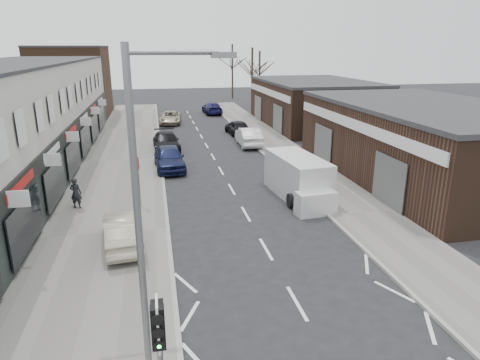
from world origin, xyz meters
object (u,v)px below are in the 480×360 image
parked_car_left_c (170,118)px  parked_car_right_a (248,137)px  parked_car_left_b (166,142)px  street_lamp (146,213)px  parked_car_left_a (169,158)px  white_van (299,178)px  traffic_light (159,335)px  pedestrian (76,193)px  sedan_on_pavement (122,231)px  parked_car_right_b (237,127)px  warning_sign (139,167)px  parked_car_right_c (212,108)px

parked_car_left_c → parked_car_right_a: 13.72m
parked_car_left_b → parked_car_right_a: bearing=1.2°
street_lamp → parked_car_left_a: street_lamp is taller
white_van → parked_car_left_c: white_van is taller
traffic_light → pedestrian: size_ratio=1.94×
sedan_on_pavement → parked_car_right_b: (9.30, 22.96, -0.08)m
warning_sign → white_van: size_ratio=0.45×
white_van → parked_car_left_c: size_ratio=1.26×
traffic_light → warning_sign: (-0.76, 14.02, -0.21)m
warning_sign → white_van: warning_sign is taller
parked_car_right_b → parked_car_right_c: bearing=-93.3°
parked_car_left_b → parked_car_right_b: 8.73m
parked_car_right_c → parked_car_left_c: bearing=47.0°
white_van → parked_car_left_a: bearing=127.8°
parked_car_left_c → parked_car_right_c: bearing=54.5°
parked_car_left_a → parked_car_right_c: (6.35, 24.87, -0.09)m
warning_sign → parked_car_right_a: size_ratio=0.57×
white_van → sedan_on_pavement: 10.34m
traffic_light → white_van: 16.05m
parked_car_right_b → parked_car_right_a: bearing=84.4°
street_lamp → white_van: street_lamp is taller
street_lamp → parked_car_left_c: street_lamp is taller
parked_car_left_b → white_van: bearing=-64.4°
pedestrian → parked_car_left_c: bearing=-88.1°
white_van → parked_car_right_b: bearing=83.9°
white_van → pedestrian: bearing=172.7°
parked_car_right_a → parked_car_right_c: parked_car_right_a is taller
street_lamp → parked_car_left_b: bearing=87.5°
white_van → parked_car_right_b: white_van is taller
warning_sign → white_van: 8.63m
warning_sign → parked_car_right_b: 20.22m
parked_car_left_c → parked_car_left_b: bearing=-88.7°
parked_car_left_b → parked_car_right_a: (6.90, 0.41, 0.06)m
warning_sign → parked_car_left_b: warning_sign is taller
parked_car_left_a → parked_car_right_c: size_ratio=0.95×
warning_sign → sedan_on_pavement: warning_sign is taller
street_lamp → parked_car_right_b: 32.27m
traffic_light → parked_car_right_b: traffic_light is taller
parked_car_right_b → pedestrian: bearing=50.9°
parked_car_right_b → warning_sign: bearing=59.0°
parked_car_left_c → parked_car_right_b: bearing=-45.6°
parked_car_left_b → parked_car_right_c: (6.35, 19.08, 0.00)m
sedan_on_pavement → parked_car_left_c: bearing=-103.0°
white_van → pedestrian: size_ratio=3.78×
sedan_on_pavement → parked_car_right_b: 24.78m
street_lamp → parked_car_right_a: (8.03, 26.07, -3.84)m
white_van → pedestrian: white_van is taller
parked_car_left_a → parked_car_left_c: parked_car_left_a is taller
warning_sign → parked_car_right_a: (8.66, 13.27, -1.42)m
parked_car_right_a → parked_car_left_c: bearing=-62.2°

